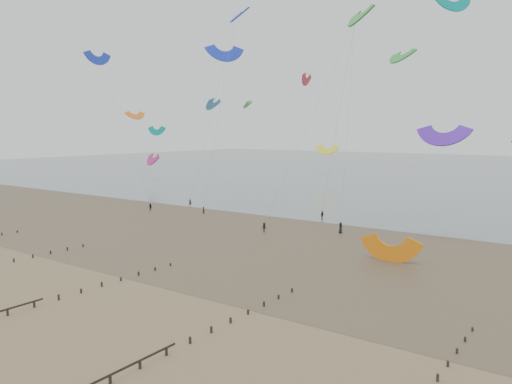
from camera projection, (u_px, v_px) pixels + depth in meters
ground at (68, 284)px, 55.83m from camera, size 500.00×500.00×0.00m
sea_and_shore at (230, 230)px, 86.02m from camera, size 500.00×665.00×0.03m
kitesurfer_lead at (204, 210)px, 102.50m from camera, size 0.66×0.54×1.58m
kitesurfers at (339, 227)px, 84.80m from camera, size 111.91×17.55×1.84m
grounded_kite at (390, 261)px, 65.44m from camera, size 7.07×5.62×3.77m
kites_airborne at (342, 112)px, 127.75m from camera, size 229.39×109.47×42.91m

